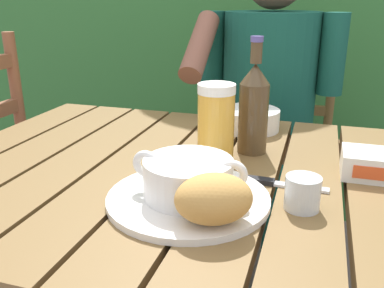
{
  "coord_description": "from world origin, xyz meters",
  "views": [
    {
      "loc": [
        0.25,
        -0.76,
        1.09
      ],
      "look_at": [
        0.02,
        -0.04,
        0.82
      ],
      "focal_mm": 39.25,
      "sensor_mm": 36.0,
      "label": 1
    }
  ],
  "objects": [
    {
      "name": "dining_table",
      "position": [
        -0.0,
        0.0,
        0.64
      ],
      "size": [
        1.11,
        0.83,
        0.75
      ],
      "color": "brown",
      "rests_on": "ground_plane"
    },
    {
      "name": "chair_near_diner",
      "position": [
        0.08,
        0.86,
        0.48
      ],
      "size": [
        0.47,
        0.47,
        0.99
      ],
      "color": "brown",
      "rests_on": "ground_plane"
    },
    {
      "name": "person_eating",
      "position": [
        0.08,
        0.66,
        0.73
      ],
      "size": [
        0.48,
        0.47,
        1.25
      ],
      "color": "#155041",
      "rests_on": "ground_plane"
    },
    {
      "name": "serving_plate",
      "position": [
        0.05,
        -0.14,
        0.75
      ],
      "size": [
        0.28,
        0.28,
        0.01
      ],
      "color": "white",
      "rests_on": "dining_table"
    },
    {
      "name": "soup_bowl",
      "position": [
        0.05,
        -0.14,
        0.8
      ],
      "size": [
        0.2,
        0.15,
        0.07
      ],
      "color": "white",
      "rests_on": "serving_plate"
    },
    {
      "name": "bread_roll",
      "position": [
        0.11,
        -0.21,
        0.8
      ],
      "size": [
        0.15,
        0.13,
        0.08
      ],
      "color": "tan",
      "rests_on": "serving_plate"
    },
    {
      "name": "beer_glass",
      "position": [
        0.04,
        0.07,
        0.83
      ],
      "size": [
        0.08,
        0.08,
        0.17
      ],
      "color": "gold",
      "rests_on": "dining_table"
    },
    {
      "name": "beer_bottle",
      "position": [
        0.11,
        0.14,
        0.86
      ],
      "size": [
        0.07,
        0.07,
        0.26
      ],
      "color": "#4C3A22",
      "rests_on": "dining_table"
    },
    {
      "name": "water_glass_small",
      "position": [
        0.24,
        -0.11,
        0.78
      ],
      "size": [
        0.06,
        0.06,
        0.06
      ],
      "color": "silver",
      "rests_on": "dining_table"
    },
    {
      "name": "butter_tub",
      "position": [
        0.37,
        0.07,
        0.77
      ],
      "size": [
        0.13,
        0.1,
        0.05
      ],
      "color": "white",
      "rests_on": "dining_table"
    },
    {
      "name": "table_knife",
      "position": [
        0.18,
        -0.03,
        0.75
      ],
      "size": [
        0.17,
        0.02,
        0.01
      ],
      "color": "silver",
      "rests_on": "dining_table"
    },
    {
      "name": "diner_bowl",
      "position": [
        0.08,
        0.31,
        0.78
      ],
      "size": [
        0.16,
        0.16,
        0.06
      ],
      "color": "white",
      "rests_on": "dining_table"
    }
  ]
}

